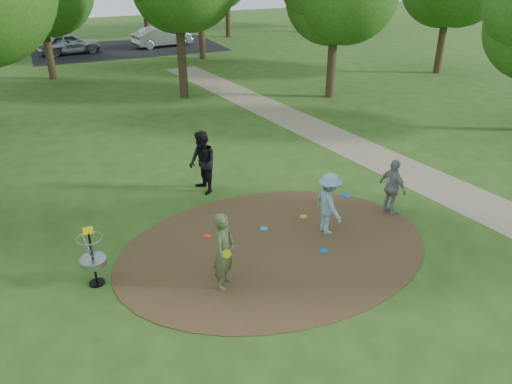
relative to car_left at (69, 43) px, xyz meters
name	(u,v)px	position (x,y,z in m)	size (l,w,h in m)	color
ground	(274,248)	(2.33, -29.59, -0.75)	(100.00, 100.00, 0.00)	#2D5119
dirt_clearing	(274,247)	(2.33, -29.59, -0.74)	(8.40, 8.40, 0.02)	#47301C
footpath	(419,177)	(8.83, -27.59, -0.74)	(2.00, 40.00, 0.01)	#8C7A5B
parking_lot	(129,48)	(4.33, 0.41, -0.74)	(14.00, 8.00, 0.01)	black
player_observer_with_disc	(224,251)	(0.58, -30.57, 0.20)	(0.81, 0.81, 1.90)	#565F37
player_throwing_with_disc	(329,204)	(4.03, -29.44, 0.13)	(1.03, 1.16, 1.76)	#7EACBC
player_walking_with_disc	(202,163)	(1.70, -25.65, 0.27)	(0.87, 1.06, 2.03)	black
player_waiting_with_disc	(393,188)	(6.28, -29.28, 0.11)	(0.51, 1.04, 1.72)	gray
disc_ground_cyan	(264,229)	(2.48, -28.62, -0.72)	(0.22, 0.22, 0.02)	#189BC1
disc_ground_blue	(324,251)	(3.44, -30.29, -0.72)	(0.22, 0.22, 0.02)	blue
disc_ground_red	(208,236)	(0.90, -28.35, -0.72)	(0.22, 0.22, 0.02)	red
car_left	(69,43)	(0.00, 0.00, 0.00)	(1.76, 4.38, 1.49)	#A0A1A8
car_right	(162,37)	(6.95, 0.12, 0.01)	(1.60, 4.58, 1.51)	#AEB1B6
disc_ground_orange	(304,217)	(3.83, -28.46, -0.72)	(0.22, 0.22, 0.02)	orange
disc_golf_basket	(92,252)	(-2.17, -29.29, 0.13)	(0.63, 0.63, 1.54)	black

